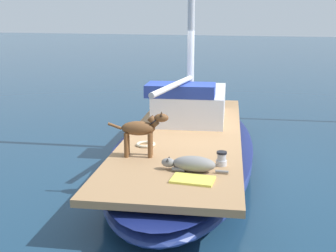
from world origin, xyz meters
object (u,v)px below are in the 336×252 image
object	(u,v)px
sailboat_main	(185,148)
dog_brown	(141,130)
coiled_rope	(146,144)
deck_winch	(222,159)
deck_towel	(193,180)
dog_grey	(192,164)

from	to	relation	value
sailboat_main	dog_brown	bearing A→B (deg)	-97.53
coiled_rope	dog_brown	bearing A→B (deg)	-74.53
sailboat_main	deck_winch	bearing A→B (deg)	-57.61
deck_towel	dog_brown	bearing A→B (deg)	144.31
coiled_rope	deck_towel	distance (m)	1.75
deck_winch	dog_grey	bearing A→B (deg)	-132.53
deck_winch	sailboat_main	bearing A→B (deg)	122.39
deck_winch	coiled_rope	bearing A→B (deg)	158.01
dog_brown	coiled_rope	size ratio (longest dim) A/B	2.84
dog_grey	coiled_rope	size ratio (longest dim) A/B	2.94
sailboat_main	deck_towel	xyz separation A→B (m)	(0.82, -2.37, 0.34)
dog_grey	dog_brown	distance (m)	1.05
dog_grey	deck_towel	distance (m)	0.37
dog_grey	deck_winch	world-z (taller)	dog_grey
dog_grey	dog_brown	world-z (taller)	dog_brown
sailboat_main	deck_winch	world-z (taller)	deck_winch
sailboat_main	dog_grey	distance (m)	2.19
deck_winch	deck_towel	distance (m)	0.76
dog_brown	deck_towel	distance (m)	1.34
dog_grey	deck_towel	xyz separation A→B (m)	(0.12, -0.34, -0.09)
dog_grey	coiled_rope	distance (m)	1.43
coiled_rope	deck_towel	size ratio (longest dim) A/B	0.58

